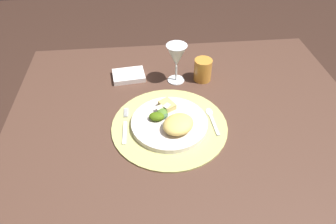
{
  "coord_description": "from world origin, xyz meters",
  "views": [
    {
      "loc": [
        -0.14,
        -0.75,
        1.44
      ],
      "look_at": [
        -0.06,
        0.03,
        0.74
      ],
      "focal_mm": 32.71,
      "sensor_mm": 36.0,
      "label": 1
    }
  ],
  "objects_px": {
    "dining_table": "(186,146)",
    "fork": "(125,127)",
    "dinner_plate": "(169,123)",
    "spoon": "(211,117)",
    "wine_glass": "(176,57)",
    "napkin": "(129,76)",
    "amber_tumbler": "(203,70)"
  },
  "relations": [
    {
      "from": "spoon",
      "to": "napkin",
      "type": "height_order",
      "value": "napkin"
    },
    {
      "from": "fork",
      "to": "napkin",
      "type": "bearing_deg",
      "value": 87.52
    },
    {
      "from": "dining_table",
      "to": "napkin",
      "type": "distance_m",
      "value": 0.36
    },
    {
      "from": "wine_glass",
      "to": "amber_tumbler",
      "type": "relative_size",
      "value": 1.77
    },
    {
      "from": "spoon",
      "to": "amber_tumbler",
      "type": "distance_m",
      "value": 0.23
    },
    {
      "from": "fork",
      "to": "amber_tumbler",
      "type": "xyz_separation_m",
      "value": [
        0.3,
        0.25,
        0.04
      ]
    },
    {
      "from": "dining_table",
      "to": "wine_glass",
      "type": "distance_m",
      "value": 0.33
    },
    {
      "from": "spoon",
      "to": "amber_tumbler",
      "type": "bearing_deg",
      "value": 87.28
    },
    {
      "from": "wine_glass",
      "to": "amber_tumbler",
      "type": "distance_m",
      "value": 0.12
    },
    {
      "from": "spoon",
      "to": "amber_tumbler",
      "type": "relative_size",
      "value": 1.53
    },
    {
      "from": "dinner_plate",
      "to": "spoon",
      "type": "relative_size",
      "value": 1.87
    },
    {
      "from": "dinner_plate",
      "to": "amber_tumbler",
      "type": "xyz_separation_m",
      "value": [
        0.16,
        0.26,
        0.03
      ]
    },
    {
      "from": "napkin",
      "to": "wine_glass",
      "type": "distance_m",
      "value": 0.21
    },
    {
      "from": "dining_table",
      "to": "fork",
      "type": "relative_size",
      "value": 7.29
    },
    {
      "from": "dinner_plate",
      "to": "wine_glass",
      "type": "bearing_deg",
      "value": 78.52
    },
    {
      "from": "wine_glass",
      "to": "fork",
      "type": "bearing_deg",
      "value": -128.15
    },
    {
      "from": "dinner_plate",
      "to": "fork",
      "type": "xyz_separation_m",
      "value": [
        -0.15,
        0.0,
        -0.01
      ]
    },
    {
      "from": "dining_table",
      "to": "dinner_plate",
      "type": "height_order",
      "value": "dinner_plate"
    },
    {
      "from": "fork",
      "to": "dinner_plate",
      "type": "bearing_deg",
      "value": -0.99
    },
    {
      "from": "dining_table",
      "to": "fork",
      "type": "xyz_separation_m",
      "value": [
        -0.21,
        -0.02,
        0.14
      ]
    },
    {
      "from": "napkin",
      "to": "amber_tumbler",
      "type": "xyz_separation_m",
      "value": [
        0.29,
        -0.04,
        0.03
      ]
    },
    {
      "from": "spoon",
      "to": "napkin",
      "type": "distance_m",
      "value": 0.39
    },
    {
      "from": "dinner_plate",
      "to": "wine_glass",
      "type": "height_order",
      "value": "wine_glass"
    },
    {
      "from": "dining_table",
      "to": "amber_tumbler",
      "type": "height_order",
      "value": "amber_tumbler"
    },
    {
      "from": "dinner_plate",
      "to": "spoon",
      "type": "height_order",
      "value": "dinner_plate"
    },
    {
      "from": "dinner_plate",
      "to": "fork",
      "type": "distance_m",
      "value": 0.15
    },
    {
      "from": "spoon",
      "to": "dinner_plate",
      "type": "bearing_deg",
      "value": -170.43
    },
    {
      "from": "dining_table",
      "to": "wine_glass",
      "type": "bearing_deg",
      "value": 92.82
    },
    {
      "from": "fork",
      "to": "wine_glass",
      "type": "relative_size",
      "value": 1.08
    },
    {
      "from": "napkin",
      "to": "wine_glass",
      "type": "height_order",
      "value": "wine_glass"
    },
    {
      "from": "dining_table",
      "to": "spoon",
      "type": "xyz_separation_m",
      "value": [
        0.08,
        0.0,
        0.14
      ]
    },
    {
      "from": "dinner_plate",
      "to": "fork",
      "type": "bearing_deg",
      "value": 179.01
    }
  ]
}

